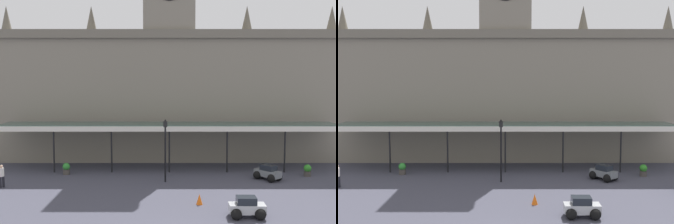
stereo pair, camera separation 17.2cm
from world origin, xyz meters
TOP-DOWN VIEW (x-y plane):
  - station_building at (0.00, 20.99)m, footprint 33.84×5.58m
  - entrance_canopy at (0.00, 16.08)m, footprint 29.36×3.26m
  - car_grey_sedan at (7.70, 12.34)m, footprint 2.17×2.24m
  - car_silver_sedan at (4.38, 4.09)m, footprint 2.07×1.55m
  - pedestrian_beside_cars at (-12.18, 10.16)m, footprint 0.34×0.34m
  - victorian_lamppost at (-0.32, 11.71)m, footprint 0.30×0.30m
  - traffic_cone at (1.86, 6.34)m, footprint 0.40×0.40m
  - planter_by_canopy at (-8.52, 14.08)m, footprint 0.60×0.60m
  - planter_near_kerb at (11.21, 13.48)m, footprint 0.60×0.60m

SIDE VIEW (x-z plane):
  - traffic_cone at x=1.86m, z-range 0.00..0.66m
  - planter_by_canopy at x=-8.52m, z-range 0.01..0.97m
  - planter_near_kerb at x=11.21m, z-range 0.01..0.97m
  - car_grey_sedan at x=7.70m, z-range -0.09..1.10m
  - car_silver_sedan at x=4.38m, z-range -0.09..1.10m
  - pedestrian_beside_cars at x=-12.18m, z-range 0.07..1.74m
  - victorian_lamppost at x=-0.32m, z-range 0.59..5.41m
  - entrance_canopy at x=0.00m, z-range 1.84..5.83m
  - station_building at x=0.00m, z-range -2.78..16.79m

